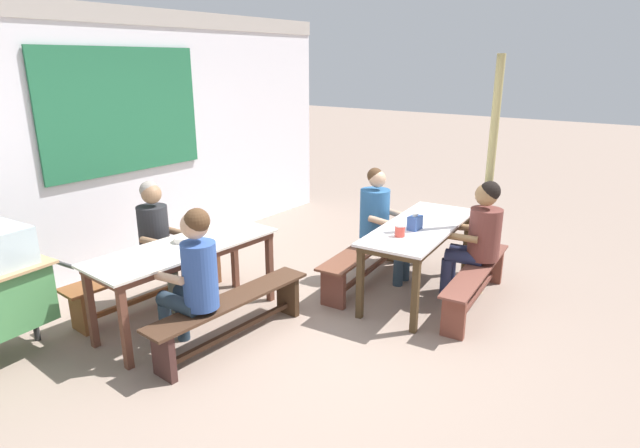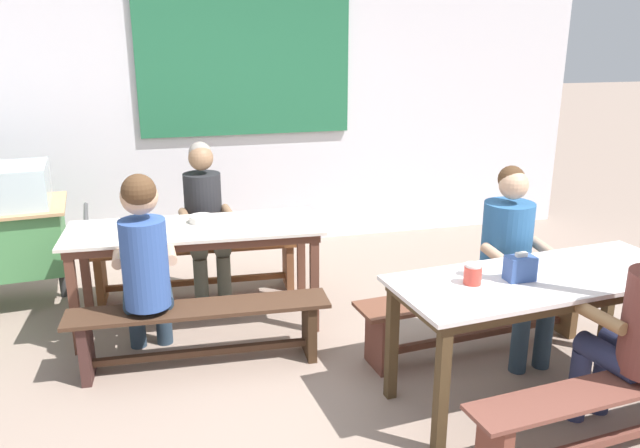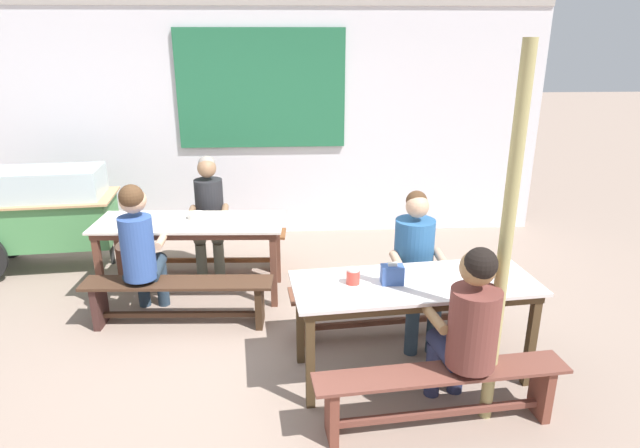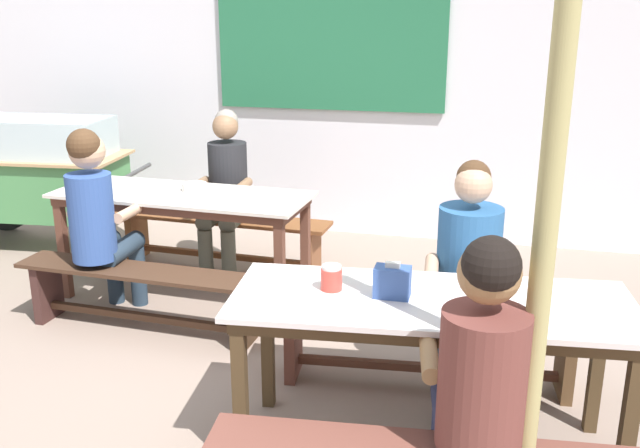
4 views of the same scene
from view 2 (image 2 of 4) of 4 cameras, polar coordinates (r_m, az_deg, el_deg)
The scene contains 14 objects.
ground_plane at distance 4.02m, azimuth -0.75°, elevation -14.43°, with size 40.00×40.00×0.00m, color gray.
backdrop_wall at distance 6.24m, azimuth -7.23°, elevation 12.01°, with size 7.07×0.23×2.98m.
dining_table_far at distance 4.57m, azimuth -11.29°, elevation -1.18°, with size 1.82×0.74×0.77m.
dining_table_near at distance 3.83m, azimuth 19.61°, elevation -5.55°, with size 1.84×0.85×0.77m.
bench_far_back at distance 5.28m, azimuth -11.17°, elevation -3.23°, with size 1.78×0.39×0.42m.
bench_far_front at distance 4.15m, azimuth -10.79°, elevation -9.13°, with size 1.68×0.37×0.42m.
bench_near_back at distance 4.43m, azimuth 14.04°, elevation -7.62°, with size 1.74×0.48×0.42m.
bench_near_front at distance 3.62m, azimuth 25.27°, elevation -15.00°, with size 1.70×0.41×0.42m.
person_right_near_table at distance 4.33m, azimuth 17.06°, elevation -2.47°, with size 0.46×0.58×1.27m.
person_left_back_turned at distance 4.06m, azimuth -15.67°, elevation -3.18°, with size 0.40×0.57×1.31m.
person_center_facing at distance 5.09m, azimuth -10.45°, elevation 0.94°, with size 0.43×0.54×1.27m.
tissue_box at distance 3.67m, azimuth 17.76°, elevation -3.84°, with size 0.16×0.10×0.16m.
condiment_jar at distance 3.55m, azimuth 13.73°, elevation -4.45°, with size 0.10×0.10×0.12m.
soup_bowl at distance 4.63m, azimuth -10.74°, elevation 0.46°, with size 0.18×0.18×0.05m, color silver.
Camera 2 is at (-0.82, -3.32, 2.11)m, focal length 35.15 mm.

